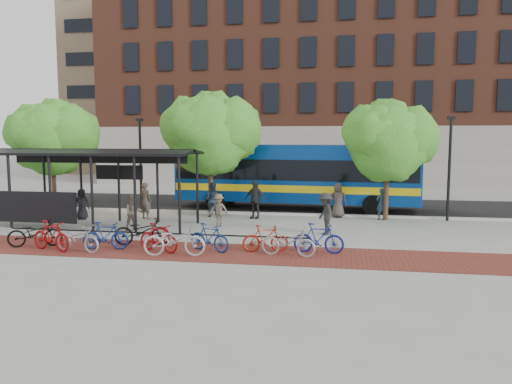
% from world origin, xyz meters
% --- Properties ---
extents(ground, '(160.00, 160.00, 0.00)m').
position_xyz_m(ground, '(0.00, 0.00, 0.00)').
color(ground, '#9E9E99').
rests_on(ground, ground).
extents(asphalt_street, '(160.00, 8.00, 0.01)m').
position_xyz_m(asphalt_street, '(0.00, 8.00, 0.01)').
color(asphalt_street, black).
rests_on(asphalt_street, ground).
extents(curb, '(160.00, 0.25, 0.12)m').
position_xyz_m(curb, '(0.00, 4.00, 0.06)').
color(curb, '#B7B7B2').
rests_on(curb, ground).
extents(brick_strip, '(24.00, 3.00, 0.01)m').
position_xyz_m(brick_strip, '(-2.00, -5.00, 0.00)').
color(brick_strip, maroon).
rests_on(brick_strip, ground).
extents(bike_rack_rail, '(12.00, 0.05, 0.95)m').
position_xyz_m(bike_rack_rail, '(-3.30, -4.10, 0.00)').
color(bike_rack_rail, black).
rests_on(bike_rack_rail, ground).
extents(building_brick, '(55.00, 14.00, 20.00)m').
position_xyz_m(building_brick, '(10.00, 26.00, 10.00)').
color(building_brick, brown).
rests_on(building_brick, ground).
extents(building_tower, '(22.00, 22.00, 30.00)m').
position_xyz_m(building_tower, '(-16.00, 40.00, 15.00)').
color(building_tower, '#7A664C').
rests_on(building_tower, ground).
extents(bus_shelter, '(10.60, 3.07, 3.60)m').
position_xyz_m(bus_shelter, '(-8.13, -0.48, 3.00)').
color(bus_shelter, black).
rests_on(bus_shelter, ground).
extents(tree_a, '(4.90, 4.00, 6.18)m').
position_xyz_m(tree_a, '(-11.91, 3.35, 4.24)').
color(tree_a, '#382619').
rests_on(tree_a, ground).
extents(tree_b, '(5.15, 4.20, 6.47)m').
position_xyz_m(tree_b, '(-2.90, 3.35, 4.46)').
color(tree_b, '#382619').
rests_on(tree_b, ground).
extents(tree_c, '(4.66, 3.80, 5.92)m').
position_xyz_m(tree_c, '(6.09, 3.35, 4.05)').
color(tree_c, '#382619').
rests_on(tree_c, ground).
extents(lamp_post_left, '(0.35, 0.20, 5.12)m').
position_xyz_m(lamp_post_left, '(-7.00, 3.60, 2.75)').
color(lamp_post_left, black).
rests_on(lamp_post_left, ground).
extents(lamp_post_right, '(0.35, 0.20, 5.12)m').
position_xyz_m(lamp_post_right, '(9.00, 3.60, 2.75)').
color(lamp_post_right, black).
rests_on(lamp_post_right, ground).
extents(bus, '(13.82, 4.01, 3.68)m').
position_xyz_m(bus, '(1.21, 6.35, 2.11)').
color(bus, navy).
rests_on(bus, ground).
extents(bike_0, '(2.09, 1.37, 1.04)m').
position_xyz_m(bike_0, '(-7.57, -5.23, 0.52)').
color(bike_0, black).
rests_on(bike_0, ground).
extents(bike_1, '(1.90, 1.07, 1.10)m').
position_xyz_m(bike_1, '(-6.58, -5.75, 0.55)').
color(bike_1, maroon).
rests_on(bike_1, ground).
extents(bike_2, '(1.99, 1.06, 0.99)m').
position_xyz_m(bike_2, '(-5.53, -5.75, 0.50)').
color(bike_2, '#999A9C').
rests_on(bike_2, ground).
extents(bike_3, '(1.77, 0.70, 1.04)m').
position_xyz_m(bike_3, '(-4.73, -5.22, 0.52)').
color(bike_3, navy).
rests_on(bike_3, ground).
extents(bike_4, '(2.22, 1.10, 1.11)m').
position_xyz_m(bike_4, '(-3.68, -4.32, 0.56)').
color(bike_4, black).
rests_on(bike_4, ground).
extents(bike_5, '(1.80, 1.07, 1.04)m').
position_xyz_m(bike_5, '(-2.67, -5.27, 0.52)').
color(bike_5, maroon).
rests_on(bike_5, ground).
extents(bike_6, '(2.24, 1.05, 1.13)m').
position_xyz_m(bike_6, '(-1.89, -5.79, 0.57)').
color(bike_6, '#A8A8AB').
rests_on(bike_6, ground).
extents(bike_7, '(1.76, 1.06, 1.02)m').
position_xyz_m(bike_7, '(-0.88, -4.86, 0.51)').
color(bike_7, navy).
rests_on(bike_7, ground).
extents(bike_9, '(1.72, 0.82, 0.99)m').
position_xyz_m(bike_9, '(1.13, -4.62, 0.50)').
color(bike_9, maroon).
rests_on(bike_9, ground).
extents(bike_10, '(2.02, 0.97, 1.02)m').
position_xyz_m(bike_10, '(2.01, -5.11, 0.51)').
color(bike_10, '#9C9C9F').
rests_on(bike_10, ground).
extents(bike_11, '(1.82, 0.59, 1.08)m').
position_xyz_m(bike_11, '(3.03, -4.49, 0.54)').
color(bike_11, navy).
rests_on(bike_11, ground).
extents(pedestrian_0, '(0.86, 0.67, 1.55)m').
position_xyz_m(pedestrian_0, '(-9.07, 0.96, 0.77)').
color(pedestrian_0, black).
rests_on(pedestrian_0, ground).
extents(pedestrian_1, '(0.80, 0.67, 1.87)m').
position_xyz_m(pedestrian_1, '(-5.94, 1.62, 0.93)').
color(pedestrian_1, '#413A34').
rests_on(pedestrian_1, ground).
extents(pedestrian_2, '(0.91, 0.74, 1.79)m').
position_xyz_m(pedestrian_2, '(-2.80, 2.88, 0.90)').
color(pedestrian_2, '#1A2A3E').
rests_on(pedestrian_2, ground).
extents(pedestrian_3, '(1.06, 0.71, 1.53)m').
position_xyz_m(pedestrian_3, '(-1.79, 0.17, 0.76)').
color(pedestrian_3, brown).
rests_on(pedestrian_3, ground).
extents(pedestrian_4, '(1.23, 0.80, 1.94)m').
position_xyz_m(pedestrian_4, '(-0.52, 2.66, 0.97)').
color(pedestrian_4, '#252525').
rests_on(pedestrian_4, ground).
extents(pedestrian_6, '(0.90, 0.60, 1.80)m').
position_xyz_m(pedestrian_6, '(3.64, 3.69, 0.90)').
color(pedestrian_6, '#3E3631').
rests_on(pedestrian_6, ground).
extents(pedestrian_7, '(0.69, 0.61, 1.58)m').
position_xyz_m(pedestrian_7, '(5.79, 3.44, 0.79)').
color(pedestrian_7, '#1C3042').
rests_on(pedestrian_7, ground).
extents(pedestrian_8, '(1.00, 0.98, 1.62)m').
position_xyz_m(pedestrian_8, '(-5.25, -1.50, 0.81)').
color(pedestrian_8, brown).
rests_on(pedestrian_8, ground).
extents(pedestrian_9, '(1.04, 1.32, 1.79)m').
position_xyz_m(pedestrian_9, '(3.14, -1.02, 0.89)').
color(pedestrian_9, '#252525').
rests_on(pedestrian_9, ground).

